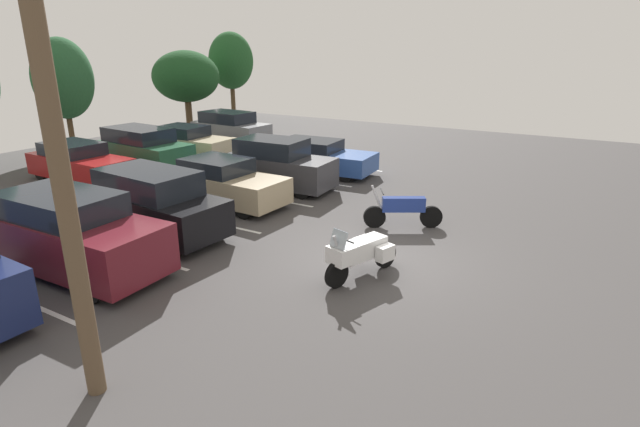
{
  "coord_description": "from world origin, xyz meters",
  "views": [
    {
      "loc": [
        -10.82,
        -4.6,
        5.17
      ],
      "look_at": [
        0.01,
        1.76,
        0.94
      ],
      "focal_mm": 27.93,
      "sensor_mm": 36.0,
      "label": 1
    }
  ],
  "objects_px": {
    "car_far_champagne": "(186,141)",
    "car_blue": "(316,157)",
    "car_far_red": "(79,163)",
    "car_far_green": "(144,148)",
    "car_far_grey": "(230,129)",
    "car_tan": "(224,183)",
    "car_black": "(155,204)",
    "car_charcoal": "(277,165)",
    "utility_pole": "(49,110)",
    "motorcycle_touring": "(360,253)",
    "car_maroon": "(71,234)",
    "motorcycle_second": "(403,209)"
  },
  "relations": [
    {
      "from": "car_black",
      "to": "car_far_red",
      "type": "xyz_separation_m",
      "value": [
        2.7,
        7.3,
        -0.19
      ]
    },
    {
      "from": "motorcycle_second",
      "to": "car_maroon",
      "type": "distance_m",
      "value": 8.91
    },
    {
      "from": "car_blue",
      "to": "car_far_red",
      "type": "relative_size",
      "value": 1.04
    },
    {
      "from": "motorcycle_touring",
      "to": "car_charcoal",
      "type": "bearing_deg",
      "value": 48.55
    },
    {
      "from": "motorcycle_touring",
      "to": "car_black",
      "type": "height_order",
      "value": "car_black"
    },
    {
      "from": "motorcycle_touring",
      "to": "car_far_champagne",
      "type": "relative_size",
      "value": 0.46
    },
    {
      "from": "car_maroon",
      "to": "car_blue",
      "type": "height_order",
      "value": "car_maroon"
    },
    {
      "from": "car_maroon",
      "to": "car_charcoal",
      "type": "distance_m",
      "value": 8.52
    },
    {
      "from": "car_charcoal",
      "to": "car_far_green",
      "type": "xyz_separation_m",
      "value": [
        -0.22,
        7.02,
        -0.02
      ]
    },
    {
      "from": "car_far_green",
      "to": "car_far_grey",
      "type": "height_order",
      "value": "car_far_grey"
    },
    {
      "from": "motorcycle_second",
      "to": "car_blue",
      "type": "height_order",
      "value": "car_blue"
    },
    {
      "from": "car_far_champagne",
      "to": "car_blue",
      "type": "bearing_deg",
      "value": -88.64
    },
    {
      "from": "motorcycle_second",
      "to": "car_tan",
      "type": "distance_m",
      "value": 6.19
    },
    {
      "from": "motorcycle_touring",
      "to": "car_charcoal",
      "type": "distance_m",
      "value": 8.17
    },
    {
      "from": "motorcycle_touring",
      "to": "car_far_red",
      "type": "xyz_separation_m",
      "value": [
        2.26,
        13.54,
        0.12
      ]
    },
    {
      "from": "motorcycle_second",
      "to": "utility_pole",
      "type": "xyz_separation_m",
      "value": [
        -9.47,
        1.38,
        3.82
      ]
    },
    {
      "from": "car_far_green",
      "to": "car_far_grey",
      "type": "xyz_separation_m",
      "value": [
        5.83,
        -0.01,
        0.03
      ]
    },
    {
      "from": "car_tan",
      "to": "car_blue",
      "type": "xyz_separation_m",
      "value": [
        5.43,
        -0.42,
        -0.06
      ]
    },
    {
      "from": "car_far_green",
      "to": "motorcycle_touring",
      "type": "bearing_deg",
      "value": -111.53
    },
    {
      "from": "motorcycle_touring",
      "to": "car_far_champagne",
      "type": "height_order",
      "value": "car_far_champagne"
    },
    {
      "from": "car_far_red",
      "to": "car_maroon",
      "type": "bearing_deg",
      "value": -125.82
    },
    {
      "from": "car_tan",
      "to": "motorcycle_second",
      "type": "bearing_deg",
      "value": -81.7
    },
    {
      "from": "car_tan",
      "to": "car_charcoal",
      "type": "bearing_deg",
      "value": -9.08
    },
    {
      "from": "car_blue",
      "to": "car_far_grey",
      "type": "bearing_deg",
      "value": 68.61
    },
    {
      "from": "car_charcoal",
      "to": "car_far_grey",
      "type": "bearing_deg",
      "value": 51.33
    },
    {
      "from": "car_far_grey",
      "to": "car_blue",
      "type": "bearing_deg",
      "value": -111.39
    },
    {
      "from": "car_maroon",
      "to": "utility_pole",
      "type": "bearing_deg",
      "value": -121.38
    },
    {
      "from": "motorcycle_touring",
      "to": "car_far_champagne",
      "type": "distance_m",
      "value": 15.75
    },
    {
      "from": "car_tan",
      "to": "car_far_grey",
      "type": "relative_size",
      "value": 1.03
    },
    {
      "from": "motorcycle_second",
      "to": "car_far_green",
      "type": "relative_size",
      "value": 0.47
    },
    {
      "from": "car_charcoal",
      "to": "car_black",
      "type": "bearing_deg",
      "value": 178.91
    },
    {
      "from": "car_maroon",
      "to": "car_blue",
      "type": "bearing_deg",
      "value": 0.07
    },
    {
      "from": "motorcycle_second",
      "to": "utility_pole",
      "type": "relative_size",
      "value": 0.25
    },
    {
      "from": "car_maroon",
      "to": "car_tan",
      "type": "distance_m",
      "value": 5.97
    },
    {
      "from": "car_blue",
      "to": "car_far_grey",
      "type": "height_order",
      "value": "car_far_grey"
    },
    {
      "from": "motorcycle_touring",
      "to": "utility_pole",
      "type": "xyz_separation_m",
      "value": [
        -5.74,
        1.79,
        3.75
      ]
    },
    {
      "from": "motorcycle_second",
      "to": "car_far_champagne",
      "type": "bearing_deg",
      "value": 71.59
    },
    {
      "from": "car_far_red",
      "to": "car_far_grey",
      "type": "xyz_separation_m",
      "value": [
        8.76,
        -0.4,
        0.17
      ]
    },
    {
      "from": "car_far_red",
      "to": "car_far_green",
      "type": "relative_size",
      "value": 1.06
    },
    {
      "from": "motorcycle_second",
      "to": "car_far_champagne",
      "type": "xyz_separation_m",
      "value": [
        4.36,
        13.1,
        0.14
      ]
    },
    {
      "from": "car_black",
      "to": "car_tan",
      "type": "xyz_separation_m",
      "value": [
        3.28,
        0.3,
        -0.19
      ]
    },
    {
      "from": "car_far_red",
      "to": "car_far_green",
      "type": "xyz_separation_m",
      "value": [
        2.93,
        -0.4,
        0.13
      ]
    },
    {
      "from": "car_charcoal",
      "to": "motorcycle_touring",
      "type": "bearing_deg",
      "value": -131.45
    },
    {
      "from": "car_charcoal",
      "to": "utility_pole",
      "type": "height_order",
      "value": "utility_pole"
    },
    {
      "from": "car_blue",
      "to": "utility_pole",
      "type": "xyz_separation_m",
      "value": [
        -14.0,
        -4.32,
        3.68
      ]
    },
    {
      "from": "car_tan",
      "to": "car_far_champagne",
      "type": "xyz_separation_m",
      "value": [
        5.25,
        6.98,
        -0.06
      ]
    },
    {
      "from": "car_tan",
      "to": "car_black",
      "type": "bearing_deg",
      "value": -174.79
    },
    {
      "from": "utility_pole",
      "to": "car_black",
      "type": "bearing_deg",
      "value": 39.98
    },
    {
      "from": "car_tan",
      "to": "car_far_champagne",
      "type": "bearing_deg",
      "value": 53.02
    },
    {
      "from": "car_black",
      "to": "car_far_red",
      "type": "height_order",
      "value": "car_black"
    }
  ]
}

